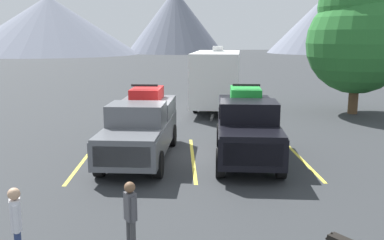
{
  "coord_description": "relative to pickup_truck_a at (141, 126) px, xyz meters",
  "views": [
    {
      "loc": [
        -0.48,
        -15.19,
        4.29
      ],
      "look_at": [
        0.0,
        0.32,
        1.2
      ],
      "focal_mm": 39.5,
      "sensor_mm": 36.0,
      "label": 1
    }
  ],
  "objects": [
    {
      "name": "ground_plane",
      "position": [
        1.83,
        0.43,
        -1.16
      ],
      "size": [
        240.0,
        240.0,
        0.0
      ],
      "primitive_type": "plane",
      "color": "#2D3033"
    },
    {
      "name": "pickup_truck_a",
      "position": [
        0.0,
        0.0,
        0.0
      ],
      "size": [
        2.55,
        5.93,
        2.54
      ],
      "color": "#595B60",
      "rests_on": "ground"
    },
    {
      "name": "pickup_truck_b",
      "position": [
        3.73,
        -0.3,
        0.04
      ],
      "size": [
        2.57,
        5.71,
        2.58
      ],
      "color": "black",
      "rests_on": "ground"
    },
    {
      "name": "lot_stripe_a",
      "position": [
        -2.02,
        -0.25,
        -1.15
      ],
      "size": [
        0.12,
        5.5,
        0.01
      ],
      "primitive_type": "cube",
      "color": "gold",
      "rests_on": "ground"
    },
    {
      "name": "lot_stripe_b",
      "position": [
        1.83,
        -0.25,
        -1.15
      ],
      "size": [
        0.12,
        5.5,
        0.01
      ],
      "primitive_type": "cube",
      "color": "gold",
      "rests_on": "ground"
    },
    {
      "name": "lot_stripe_c",
      "position": [
        5.68,
        -0.25,
        -1.15
      ],
      "size": [
        0.12,
        5.5,
        0.01
      ],
      "primitive_type": "cube",
      "color": "gold",
      "rests_on": "ground"
    },
    {
      "name": "camper_trailer_a",
      "position": [
        3.54,
        9.54,
        0.8
      ],
      "size": [
        3.43,
        7.71,
        3.7
      ],
      "color": "white",
      "rests_on": "ground"
    },
    {
      "name": "person_a",
      "position": [
        0.4,
        -7.08,
        -0.25
      ],
      "size": [
        0.28,
        0.31,
        1.57
      ],
      "color": "#3F3F42",
      "rests_on": "ground"
    },
    {
      "name": "person_b",
      "position": [
        -1.62,
        -7.51,
        -0.22
      ],
      "size": [
        0.26,
        0.34,
        1.63
      ],
      "color": "navy",
      "rests_on": "ground"
    },
    {
      "name": "tree_a",
      "position": [
        11.05,
        8.39,
        3.22
      ],
      "size": [
        5.5,
        5.5,
        7.75
      ],
      "color": "brown",
      "rests_on": "ground"
    },
    {
      "name": "mountain_ridge",
      "position": [
        -1.74,
        91.88,
        5.9
      ],
      "size": [
        147.88,
        42.07,
        16.65
      ],
      "color": "slate",
      "rests_on": "ground"
    }
  ]
}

